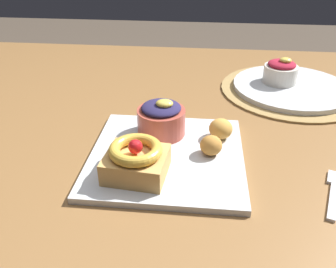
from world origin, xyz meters
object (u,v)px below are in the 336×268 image
(fritter_front, at_px, (221,129))
(fritter_middle, at_px, (211,145))
(fork, at_px, (334,191))
(back_ramekin, at_px, (281,72))
(berry_ramekin, at_px, (161,119))
(front_plate, at_px, (167,156))
(cake_slice, at_px, (136,160))
(back_plate, at_px, (291,87))

(fritter_front, xyz_separation_m, fritter_middle, (-0.02, -0.06, -0.00))
(fritter_front, relative_size, fork, 0.37)
(back_ramekin, height_order, fork, back_ramekin)
(berry_ramekin, height_order, fork, berry_ramekin)
(back_ramekin, xyz_separation_m, fork, (0.02, -0.41, -0.04))
(front_plate, xyz_separation_m, fritter_front, (0.10, 0.06, 0.03))
(fritter_front, bearing_deg, back_ramekin, 60.75)
(fritter_front, relative_size, back_ramekin, 0.54)
(cake_slice, height_order, back_ramekin, back_ramekin)
(back_plate, xyz_separation_m, fork, (-0.01, -0.40, -0.01))
(back_plate, bearing_deg, berry_ramekin, -139.04)
(front_plate, xyz_separation_m, cake_slice, (-0.04, -0.07, 0.03))
(fritter_front, xyz_separation_m, back_ramekin, (0.16, 0.28, 0.01))
(fritter_middle, xyz_separation_m, back_plate, (0.21, 0.32, -0.02))
(back_plate, relative_size, fork, 2.35)
(back_plate, bearing_deg, fritter_front, -125.11)
(cake_slice, xyz_separation_m, back_plate, (0.33, 0.40, -0.03))
(cake_slice, distance_m, berry_ramekin, 0.14)
(fritter_middle, xyz_separation_m, fork, (0.20, -0.07, -0.03))
(front_plate, relative_size, back_plate, 0.94)
(fritter_middle, relative_size, back_plate, 0.14)
(front_plate, xyz_separation_m, back_ramekin, (0.25, 0.35, 0.04))
(back_ramekin, bearing_deg, back_plate, -26.73)
(cake_slice, distance_m, fork, 0.32)
(fritter_middle, relative_size, fork, 0.32)
(fritter_middle, height_order, fork, fritter_middle)
(fritter_middle, bearing_deg, berry_ramekin, 146.79)
(back_plate, bearing_deg, cake_slice, -129.51)
(back_ramekin, bearing_deg, cake_slice, -125.85)
(back_plate, bearing_deg, front_plate, -130.66)
(front_plate, distance_m, fritter_front, 0.12)
(fritter_front, distance_m, fork, 0.22)
(fritter_front, bearing_deg, front_plate, -146.43)
(back_plate, distance_m, back_ramekin, 0.05)
(front_plate, height_order, back_plate, back_plate)
(back_ramekin, distance_m, fork, 0.41)
(front_plate, distance_m, cake_slice, 0.09)
(fritter_front, bearing_deg, back_plate, 54.89)
(cake_slice, xyz_separation_m, back_ramekin, (0.30, 0.41, 0.01))
(fritter_middle, bearing_deg, front_plate, -175.78)
(fork, bearing_deg, fritter_middle, 90.15)
(cake_slice, relative_size, fritter_middle, 2.67)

